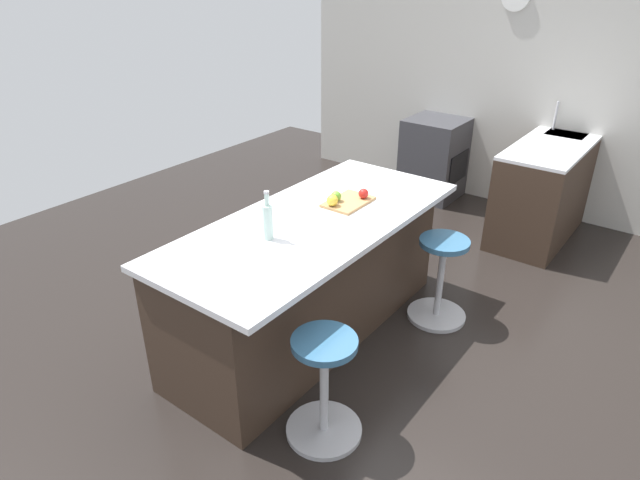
% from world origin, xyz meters
% --- Properties ---
extents(ground_plane, '(7.74, 7.74, 0.00)m').
position_xyz_m(ground_plane, '(0.00, 0.00, 0.00)').
color(ground_plane, black).
extents(interior_partition_left, '(0.15, 5.04, 2.63)m').
position_xyz_m(interior_partition_left, '(-2.98, -0.00, 1.32)').
color(interior_partition_left, beige).
rests_on(interior_partition_left, ground_plane).
extents(sink_cabinet, '(1.89, 0.60, 1.19)m').
position_xyz_m(sink_cabinet, '(-2.63, 0.57, 0.46)').
color(sink_cabinet, '#38281E').
rests_on(sink_cabinet, ground_plane).
extents(oven_range, '(0.60, 0.61, 0.88)m').
position_xyz_m(oven_range, '(-2.63, -0.72, 0.44)').
color(oven_range, '#38383D').
rests_on(oven_range, ground_plane).
extents(kitchen_island, '(2.27, 0.98, 0.91)m').
position_xyz_m(kitchen_island, '(0.26, -0.24, 0.46)').
color(kitchen_island, '#38281E').
rests_on(kitchen_island, ground_plane).
extents(stool_by_window, '(0.44, 0.44, 0.66)m').
position_xyz_m(stool_by_window, '(-0.46, 0.43, 0.31)').
color(stool_by_window, '#B7B7BC').
rests_on(stool_by_window, ground_plane).
extents(stool_middle, '(0.44, 0.44, 0.66)m').
position_xyz_m(stool_middle, '(0.98, 0.43, 0.31)').
color(stool_middle, '#B7B7BC').
rests_on(stool_middle, ground_plane).
extents(cutting_board, '(0.36, 0.24, 0.02)m').
position_xyz_m(cutting_board, '(-0.10, -0.16, 0.92)').
color(cutting_board, tan).
rests_on(cutting_board, kitchen_island).
extents(apple_green, '(0.07, 0.07, 0.07)m').
position_xyz_m(apple_green, '(-0.04, -0.23, 0.97)').
color(apple_green, '#609E2D').
rests_on(apple_green, cutting_board).
extents(apple_yellow, '(0.08, 0.08, 0.08)m').
position_xyz_m(apple_yellow, '(0.04, -0.20, 0.97)').
color(apple_yellow, gold).
rests_on(apple_yellow, cutting_board).
extents(apple_red, '(0.07, 0.07, 0.07)m').
position_xyz_m(apple_red, '(-0.20, -0.10, 0.97)').
color(apple_red, red).
rests_on(apple_red, cutting_board).
extents(water_bottle, '(0.06, 0.06, 0.31)m').
position_xyz_m(water_bottle, '(0.65, -0.24, 1.04)').
color(water_bottle, silver).
rests_on(water_bottle, kitchen_island).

